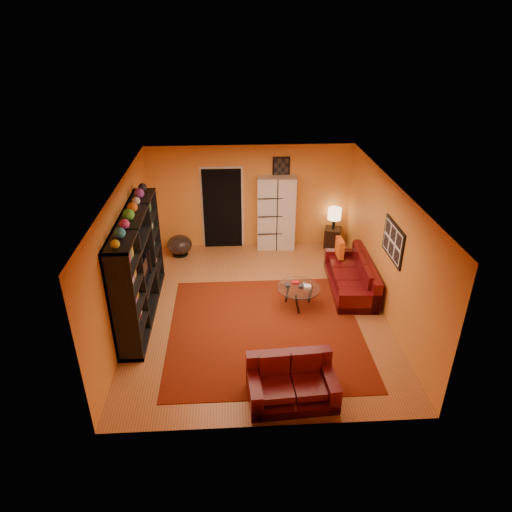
{
  "coord_description": "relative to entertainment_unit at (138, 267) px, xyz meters",
  "views": [
    {
      "loc": [
        -0.48,
        -7.69,
        5.25
      ],
      "look_at": [
        -0.03,
        0.1,
        1.16
      ],
      "focal_mm": 32.0,
      "sensor_mm": 36.0,
      "label": 1
    }
  ],
  "objects": [
    {
      "name": "ceiling",
      "position": [
        2.27,
        0.0,
        1.55
      ],
      "size": [
        6.0,
        6.0,
        0.0
      ],
      "primitive_type": "plane",
      "rotation": [
        3.14,
        0.0,
        0.0
      ],
      "color": "white",
      "rests_on": "wall_back"
    },
    {
      "name": "floor",
      "position": [
        2.27,
        0.0,
        -1.05
      ],
      "size": [
        6.0,
        6.0,
        0.0
      ],
      "primitive_type": "plane",
      "color": "#97592E",
      "rests_on": "ground"
    },
    {
      "name": "side_table",
      "position": [
        4.37,
        2.75,
        -0.8
      ],
      "size": [
        0.5,
        0.5,
        0.5
      ],
      "primitive_type": "cube",
      "rotation": [
        0.0,
        0.0,
        -0.3
      ],
      "color": "black",
      "rests_on": "floor"
    },
    {
      "name": "table_lamp",
      "position": [
        4.37,
        2.75,
        -0.16
      ],
      "size": [
        0.33,
        0.33,
        0.55
      ],
      "color": "black",
      "rests_on": "side_table"
    },
    {
      "name": "rug",
      "position": [
        2.38,
        -0.7,
        -1.04
      ],
      "size": [
        3.6,
        3.6,
        0.01
      ],
      "primitive_type": "cube",
      "color": "#531609",
      "rests_on": "floor"
    },
    {
      "name": "tv",
      "position": [
        0.05,
        -0.04,
        -0.07
      ],
      "size": [
        0.89,
        0.12,
        0.51
      ],
      "primitive_type": "imported",
      "rotation": [
        0.0,
        0.0,
        1.57
      ],
      "color": "black",
      "rests_on": "entertainment_unit"
    },
    {
      "name": "wall_art_back",
      "position": [
        3.02,
        2.98,
        1.0
      ],
      "size": [
        0.42,
        0.03,
        0.52
      ],
      "primitive_type": "cube",
      "color": "black",
      "rests_on": "wall_back"
    },
    {
      "name": "bowl_chair",
      "position": [
        0.49,
        2.5,
        -0.78
      ],
      "size": [
        0.62,
        0.62,
        0.51
      ],
      "color": "black",
      "rests_on": "floor"
    },
    {
      "name": "wall_right",
      "position": [
        4.78,
        0.0,
        0.25
      ],
      "size": [
        0.0,
        6.0,
        6.0
      ],
      "primitive_type": "plane",
      "rotation": [
        1.57,
        0.0,
        -1.57
      ],
      "color": "orange",
      "rests_on": "floor"
    },
    {
      "name": "wall_front",
      "position": [
        2.27,
        -3.0,
        0.25
      ],
      "size": [
        6.0,
        0.0,
        6.0
      ],
      "primitive_type": "plane",
      "rotation": [
        -1.57,
        0.0,
        0.0
      ],
      "color": "orange",
      "rests_on": "floor"
    },
    {
      "name": "loveseat",
      "position": [
        2.64,
        -2.42,
        -0.76
      ],
      "size": [
        1.38,
        0.88,
        0.85
      ],
      "rotation": [
        0.0,
        0.0,
        1.63
      ],
      "color": "#45090E",
      "rests_on": "rug"
    },
    {
      "name": "coffee_table",
      "position": [
        3.1,
        0.06,
        -0.65
      ],
      "size": [
        0.88,
        0.88,
        0.44
      ],
      "rotation": [
        0.0,
        0.0,
        0.31
      ],
      "color": "silver",
      "rests_on": "floor"
    },
    {
      "name": "wall_left",
      "position": [
        -0.23,
        0.0,
        0.25
      ],
      "size": [
        0.0,
        6.0,
        6.0
      ],
      "primitive_type": "plane",
      "rotation": [
        1.57,
        0.0,
        1.57
      ],
      "color": "orange",
      "rests_on": "floor"
    },
    {
      "name": "doorway",
      "position": [
        1.57,
        2.96,
        -0.03
      ],
      "size": [
        0.95,
        0.1,
        2.04
      ],
      "primitive_type": "cube",
      "color": "black",
      "rests_on": "floor"
    },
    {
      "name": "wall_back",
      "position": [
        2.27,
        3.0,
        0.25
      ],
      "size": [
        6.0,
        0.0,
        6.0
      ],
      "primitive_type": "plane",
      "rotation": [
        1.57,
        0.0,
        0.0
      ],
      "color": "orange",
      "rests_on": "floor"
    },
    {
      "name": "sofa",
      "position": [
        4.41,
        0.68,
        -0.76
      ],
      "size": [
        0.95,
        2.09,
        0.85
      ],
      "rotation": [
        0.0,
        0.0,
        -0.05
      ],
      "color": "#45090E",
      "rests_on": "rug"
    },
    {
      "name": "storage_cabinet",
      "position": [
        2.91,
        2.8,
        -0.12
      ],
      "size": [
        0.96,
        0.48,
        1.87
      ],
      "primitive_type": "cube",
      "rotation": [
        0.0,
        0.0,
        -0.07
      ],
      "color": "silver",
      "rests_on": "floor"
    },
    {
      "name": "throw_pillow",
      "position": [
        4.22,
        1.41,
        -0.42
      ],
      "size": [
        0.12,
        0.42,
        0.42
      ],
      "primitive_type": "cube",
      "color": "orange",
      "rests_on": "sofa"
    },
    {
      "name": "wall_art_right",
      "position": [
        4.75,
        -0.3,
        0.55
      ],
      "size": [
        0.03,
        1.0,
        0.7
      ],
      "primitive_type": "cube",
      "color": "black",
      "rests_on": "wall_right"
    },
    {
      "name": "entertainment_unit",
      "position": [
        0.0,
        0.0,
        0.0
      ],
      "size": [
        0.45,
        3.0,
        2.1
      ],
      "primitive_type": "cube",
      "color": "black",
      "rests_on": "floor"
    }
  ]
}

